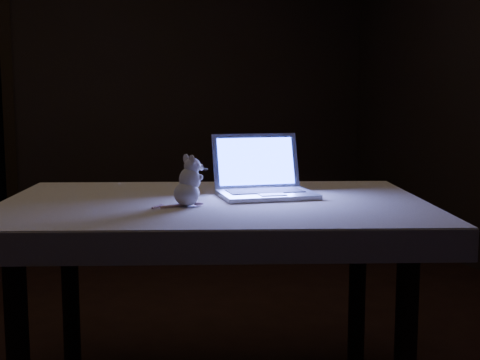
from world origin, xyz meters
name	(u,v)px	position (x,y,z in m)	size (l,w,h in m)	color
back_wall	(93,72)	(0.00, 2.50, 1.30)	(4.50, 0.04, 2.60)	black
table	(214,304)	(0.10, -0.32, 0.37)	(1.40, 0.90, 0.75)	black
tablecloth	(200,215)	(0.05, -0.32, 0.71)	(1.50, 1.00, 0.10)	beige
laptop	(267,166)	(0.31, -0.30, 0.87)	(0.34, 0.30, 0.23)	#BABABF
plush_mouse	(186,181)	(-0.02, -0.40, 0.84)	(0.13, 0.13, 0.17)	silver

